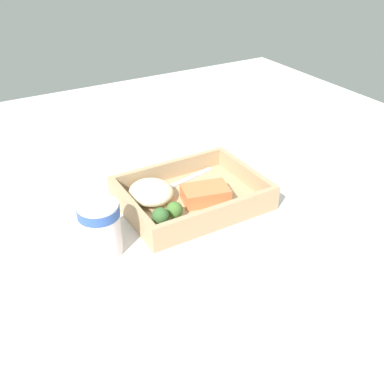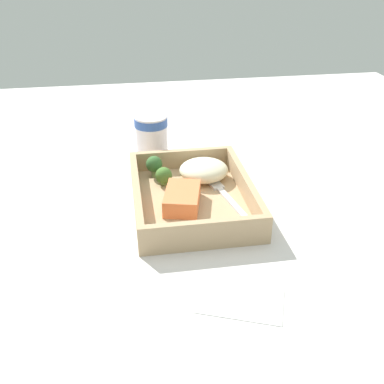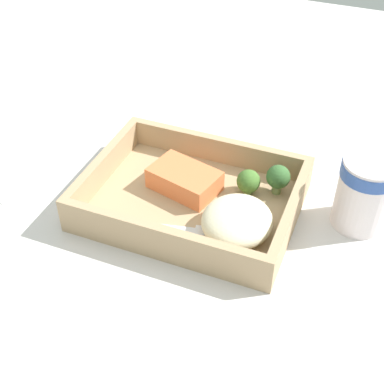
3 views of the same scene
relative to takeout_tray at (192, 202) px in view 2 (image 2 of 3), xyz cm
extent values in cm
cube|color=silver|center=(0.00, 0.00, -1.60)|extent=(160.00, 160.00, 2.00)
cube|color=tan|center=(0.00, 0.00, 0.00)|extent=(27.50, 20.82, 1.20)
cube|color=tan|center=(0.00, -9.81, 2.51)|extent=(27.50, 1.20, 3.81)
cube|color=tan|center=(0.00, 9.81, 2.51)|extent=(27.50, 1.20, 3.81)
cube|color=tan|center=(-13.15, 0.00, 2.51)|extent=(1.20, 18.42, 3.81)
cube|color=tan|center=(13.15, 0.00, 2.51)|extent=(1.20, 18.42, 3.81)
cube|color=#ED7B47|center=(-1.90, 2.02, 2.11)|extent=(10.20, 7.84, 3.01)
ellipsoid|color=beige|center=(7.34, -3.49, 2.53)|extent=(8.74, 9.47, 3.85)
cylinder|color=#76A057|center=(6.34, 4.40, 1.13)|extent=(1.21, 1.21, 1.06)
sphere|color=#48752F|center=(6.34, 4.40, 2.53)|extent=(3.19, 3.19, 3.19)
cylinder|color=#7C965C|center=(9.95, 5.86, 1.50)|extent=(1.22, 1.22, 1.80)
sphere|color=#376330|center=(9.95, 5.86, 3.28)|extent=(3.21, 3.21, 3.21)
cube|color=silver|center=(-3.45, -6.93, 0.82)|extent=(12.35, 3.68, 0.44)
cube|color=silver|center=(4.27, -5.27, 0.82)|extent=(3.79, 2.87, 0.44)
cylinder|color=white|center=(20.96, 5.41, 4.26)|extent=(6.83, 6.83, 9.71)
cylinder|color=#3356A8|center=(20.96, 5.41, 7.84)|extent=(7.04, 7.04, 1.75)
cube|color=white|center=(-25.26, -2.46, -0.48)|extent=(10.97, 13.29, 0.24)
camera|label=1|loc=(38.32, 65.80, 49.36)|focal=42.00mm
camera|label=2|loc=(-68.70, 11.09, 41.80)|focal=42.00mm
camera|label=3|loc=(19.94, -49.63, 47.32)|focal=50.00mm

